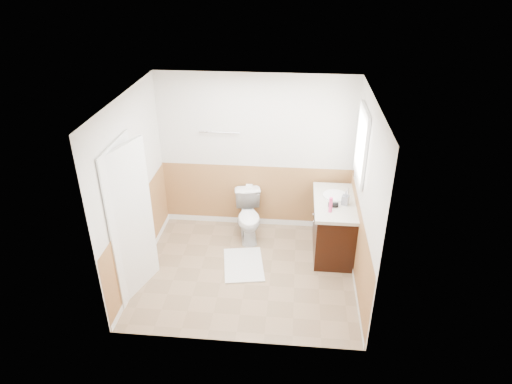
# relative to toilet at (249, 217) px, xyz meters

# --- Properties ---
(floor) EXTENTS (3.00, 3.00, 0.00)m
(floor) POSITION_rel_toilet_xyz_m (0.07, -0.89, -0.36)
(floor) COLOR #8C7051
(floor) RESTS_ON ground
(ceiling) EXTENTS (3.00, 3.00, 0.00)m
(ceiling) POSITION_rel_toilet_xyz_m (0.07, -0.89, 2.14)
(ceiling) COLOR white
(ceiling) RESTS_ON floor
(wall_back) EXTENTS (3.00, 0.00, 3.00)m
(wall_back) POSITION_rel_toilet_xyz_m (0.07, 0.41, 0.89)
(wall_back) COLOR silver
(wall_back) RESTS_ON floor
(wall_front) EXTENTS (3.00, 0.00, 3.00)m
(wall_front) POSITION_rel_toilet_xyz_m (0.07, -2.19, 0.89)
(wall_front) COLOR silver
(wall_front) RESTS_ON floor
(wall_left) EXTENTS (0.00, 3.00, 3.00)m
(wall_left) POSITION_rel_toilet_xyz_m (-1.43, -0.89, 0.89)
(wall_left) COLOR silver
(wall_left) RESTS_ON floor
(wall_right) EXTENTS (0.00, 3.00, 3.00)m
(wall_right) POSITION_rel_toilet_xyz_m (1.57, -0.89, 0.89)
(wall_right) COLOR silver
(wall_right) RESTS_ON floor
(wainscot_back) EXTENTS (3.00, 0.00, 3.00)m
(wainscot_back) POSITION_rel_toilet_xyz_m (0.07, 0.40, 0.14)
(wainscot_back) COLOR #A87B43
(wainscot_back) RESTS_ON floor
(wainscot_front) EXTENTS (3.00, 0.00, 3.00)m
(wainscot_front) POSITION_rel_toilet_xyz_m (0.07, -2.18, 0.14)
(wainscot_front) COLOR #A87B43
(wainscot_front) RESTS_ON floor
(wainscot_left) EXTENTS (0.00, 2.60, 2.60)m
(wainscot_left) POSITION_rel_toilet_xyz_m (-1.42, -0.89, 0.14)
(wainscot_left) COLOR #A87B43
(wainscot_left) RESTS_ON floor
(wainscot_right) EXTENTS (0.00, 2.60, 2.60)m
(wainscot_right) POSITION_rel_toilet_xyz_m (1.56, -0.89, 0.14)
(wainscot_right) COLOR #A87B43
(wainscot_right) RESTS_ON floor
(toilet) EXTENTS (0.52, 0.77, 0.72)m
(toilet) POSITION_rel_toilet_xyz_m (0.00, 0.00, 0.00)
(toilet) COLOR white
(toilet) RESTS_ON floor
(bath_mat) EXTENTS (0.68, 0.88, 0.02)m
(bath_mat) POSITION_rel_toilet_xyz_m (0.00, -0.75, -0.35)
(bath_mat) COLOR white
(bath_mat) RESTS_ON floor
(vanity_cabinet) EXTENTS (0.55, 1.10, 0.80)m
(vanity_cabinet) POSITION_rel_toilet_xyz_m (1.28, -0.25, 0.04)
(vanity_cabinet) COLOR black
(vanity_cabinet) RESTS_ON floor
(vanity_knob_left) EXTENTS (0.03, 0.03, 0.03)m
(vanity_knob_left) POSITION_rel_toilet_xyz_m (0.98, -0.35, 0.19)
(vanity_knob_left) COLOR #B9BAC0
(vanity_knob_left) RESTS_ON vanity_cabinet
(vanity_knob_right) EXTENTS (0.03, 0.03, 0.03)m
(vanity_knob_right) POSITION_rel_toilet_xyz_m (0.98, -0.15, 0.19)
(vanity_knob_right) COLOR silver
(vanity_knob_right) RESTS_ON vanity_cabinet
(countertop) EXTENTS (0.60, 1.15, 0.05)m
(countertop) POSITION_rel_toilet_xyz_m (1.27, -0.25, 0.46)
(countertop) COLOR beige
(countertop) RESTS_ON vanity_cabinet
(sink_basin) EXTENTS (0.36, 0.36, 0.02)m
(sink_basin) POSITION_rel_toilet_xyz_m (1.28, -0.10, 0.50)
(sink_basin) COLOR white
(sink_basin) RESTS_ON countertop
(faucet) EXTENTS (0.02, 0.02, 0.14)m
(faucet) POSITION_rel_toilet_xyz_m (1.46, -0.10, 0.56)
(faucet) COLOR silver
(faucet) RESTS_ON countertop
(lotion_bottle) EXTENTS (0.05, 0.05, 0.22)m
(lotion_bottle) POSITION_rel_toilet_xyz_m (1.18, -0.56, 0.60)
(lotion_bottle) COLOR #ED3D82
(lotion_bottle) RESTS_ON countertop
(soap_dispenser) EXTENTS (0.12, 0.12, 0.20)m
(soap_dispenser) POSITION_rel_toilet_xyz_m (1.40, -0.33, 0.59)
(soap_dispenser) COLOR gray
(soap_dispenser) RESTS_ON countertop
(hair_dryer_body) EXTENTS (0.14, 0.07, 0.07)m
(hair_dryer_body) POSITION_rel_toilet_xyz_m (1.23, -0.42, 0.52)
(hair_dryer_body) COLOR black
(hair_dryer_body) RESTS_ON countertop
(hair_dryer_handle) EXTENTS (0.03, 0.03, 0.07)m
(hair_dryer_handle) POSITION_rel_toilet_xyz_m (1.20, -0.33, 0.49)
(hair_dryer_handle) COLOR black
(hair_dryer_handle) RESTS_ON countertop
(mirror_panel) EXTENTS (0.02, 0.35, 0.90)m
(mirror_panel) POSITION_rel_toilet_xyz_m (1.55, 0.21, 1.19)
(mirror_panel) COLOR silver
(mirror_panel) RESTS_ON wall_right
(window_frame) EXTENTS (0.04, 0.80, 1.00)m
(window_frame) POSITION_rel_toilet_xyz_m (1.54, -0.30, 1.39)
(window_frame) COLOR white
(window_frame) RESTS_ON wall_right
(window_glass) EXTENTS (0.01, 0.70, 0.90)m
(window_glass) POSITION_rel_toilet_xyz_m (1.56, -0.30, 1.39)
(window_glass) COLOR white
(window_glass) RESTS_ON wall_right
(door) EXTENTS (0.29, 0.78, 2.04)m
(door) POSITION_rel_toilet_xyz_m (-1.33, -1.34, 0.66)
(door) COLOR white
(door) RESTS_ON wall_left
(door_frame) EXTENTS (0.02, 0.92, 2.10)m
(door_frame) POSITION_rel_toilet_xyz_m (-1.40, -1.34, 0.67)
(door_frame) COLOR white
(door_frame) RESTS_ON wall_left
(door_knob) EXTENTS (0.06, 0.06, 0.06)m
(door_knob) POSITION_rel_toilet_xyz_m (-1.27, -1.01, 0.59)
(door_knob) COLOR silver
(door_knob) RESTS_ON door
(towel_bar) EXTENTS (0.62, 0.02, 0.02)m
(towel_bar) POSITION_rel_toilet_xyz_m (-0.48, 0.36, 1.24)
(towel_bar) COLOR silver
(towel_bar) RESTS_ON wall_back
(tp_holder_bar) EXTENTS (0.14, 0.02, 0.02)m
(tp_holder_bar) POSITION_rel_toilet_xyz_m (-0.03, 0.34, 0.34)
(tp_holder_bar) COLOR silver
(tp_holder_bar) RESTS_ON wall_back
(tp_roll) EXTENTS (0.10, 0.11, 0.11)m
(tp_roll) POSITION_rel_toilet_xyz_m (-0.03, 0.34, 0.34)
(tp_roll) COLOR white
(tp_roll) RESTS_ON tp_holder_bar
(tp_sheet) EXTENTS (0.10, 0.01, 0.16)m
(tp_sheet) POSITION_rel_toilet_xyz_m (-0.03, 0.34, 0.23)
(tp_sheet) COLOR white
(tp_sheet) RESTS_ON tp_roll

